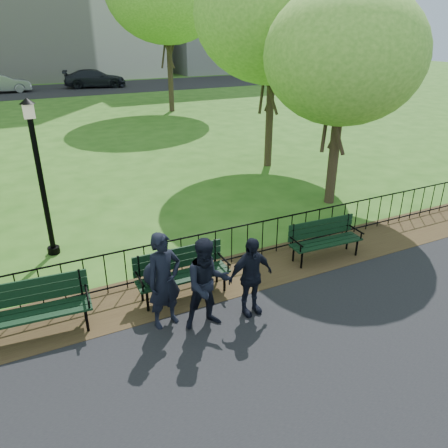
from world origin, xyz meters
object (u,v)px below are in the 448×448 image
park_bench_right_a (324,235)px  tree_mid_e (274,13)px  lamppost (40,174)px  tree_near_e (344,56)px  sedan_silver (1,84)px  person_mid (207,284)px  sedan_dark (95,78)px  park_bench_main (169,271)px  person_right (250,277)px  person_left (164,281)px  park_bench_left_a (32,303)px

park_bench_right_a → tree_mid_e: 8.81m
lamppost → tree_near_e: bearing=-1.9°
park_bench_right_a → sedan_silver: 34.38m
person_mid → tree_near_e: bearing=40.9°
tree_mid_e → person_mid: size_ratio=4.51×
park_bench_right_a → sedan_dark: bearing=90.4°
park_bench_right_a → sedan_dark: (1.72, 34.09, 0.22)m
park_bench_main → sedan_silver: bearing=94.0°
tree_near_e → park_bench_right_a: bearing=-131.3°
person_right → sedan_dark: size_ratio=0.29×
sedan_silver → sedan_dark: 7.53m
person_left → park_bench_main: bearing=52.7°
park_bench_main → tree_mid_e: 10.63m
person_right → tree_mid_e: bearing=53.8°
park_bench_main → sedan_silver: sedan_silver is taller
tree_mid_e → sedan_silver: size_ratio=1.73×
park_bench_left_a → park_bench_right_a: park_bench_left_a is taller
sedan_dark → park_bench_left_a: bearing=177.3°
park_bench_right_a → person_right: (-2.59, -1.14, 0.22)m
park_bench_left_a → sedan_dark: size_ratio=0.37×
park_bench_left_a → tree_mid_e: bearing=42.1°
park_bench_left_a → person_mid: 3.00m
park_bench_left_a → sedan_silver: sedan_silver is taller
tree_near_e → tree_mid_e: 4.32m
park_bench_right_a → tree_mid_e: size_ratio=0.23×
park_bench_main → tree_near_e: (6.17, 2.81, 3.53)m
park_bench_main → person_mid: bearing=-72.1°
park_bench_main → park_bench_left_a: park_bench_left_a is taller
tree_mid_e → sedan_silver: 28.70m
lamppost → tree_near_e: tree_near_e is taller
tree_mid_e → person_left: bearing=-131.9°
sedan_silver → park_bench_left_a: bearing=177.2°
person_right → sedan_dark: (4.31, 35.22, -0.01)m
park_bench_right_a → sedan_dark: 34.13m
park_bench_main → person_right: 1.59m
park_bench_left_a → tree_mid_e: size_ratio=0.25×
tree_mid_e → lamppost: bearing=-155.0°
tree_mid_e → park_bench_left_a: bearing=-142.5°
lamppost → tree_near_e: (7.97, -0.27, 2.24)m
park_bench_right_a → person_right: person_right is taller
tree_mid_e → person_right: size_ratio=4.99×
park_bench_main → tree_near_e: tree_near_e is taller
person_right → sedan_silver: 35.17m
sedan_dark → sedan_silver: bearing=101.9°
park_bench_right_a → tree_near_e: bearing=52.0°
park_bench_main → person_left: person_left is taller
park_bench_right_a → lamppost: lamppost is taller
park_bench_left_a → lamppost: lamppost is taller
tree_mid_e → person_right: bearing=-123.7°
park_bench_main → person_mid: (0.33, -1.05, 0.20)m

